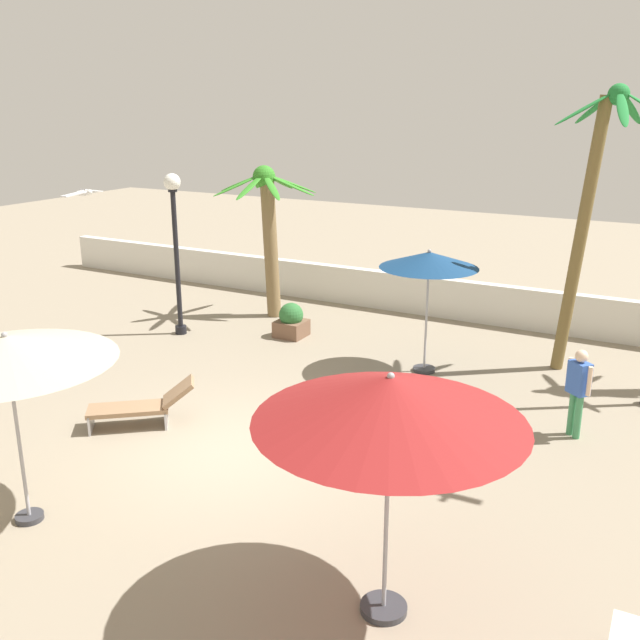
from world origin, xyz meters
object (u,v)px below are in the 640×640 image
palm_tree_1 (590,203)px  lamp_post_0 (175,231)px  patio_umbrella_2 (390,401)px  guest_0 (578,385)px  patio_umbrella_1 (6,350)px  lounge_chair_1 (142,406)px  seagull_1 (83,193)px  palm_tree_0 (268,221)px  patio_umbrella_0 (429,262)px  planter (291,321)px

palm_tree_1 → lamp_post_0: 9.33m
patio_umbrella_2 → guest_0: size_ratio=1.84×
lamp_post_0 → patio_umbrella_1: bearing=-65.5°
lounge_chair_1 → guest_0: (6.84, 3.23, 0.56)m
palm_tree_1 → seagull_1: 10.24m
lounge_chair_1 → palm_tree_1: bearing=46.0°
guest_0 → palm_tree_0: bearing=156.5°
patio_umbrella_0 → planter: patio_umbrella_0 is taller
patio_umbrella_2 → guest_0: (1.13, 5.63, -1.65)m
patio_umbrella_2 → lamp_post_0: size_ratio=0.74×
seagull_1 → palm_tree_0: bearing=77.7°
patio_umbrella_2 → palm_tree_1: (0.56, 8.90, 1.00)m
lamp_post_0 → guest_0: size_ratio=2.50×
patio_umbrella_0 → patio_umbrella_2: patio_umbrella_2 is taller
patio_umbrella_2 → lamp_post_0: 10.97m
patio_umbrella_1 → palm_tree_1: bearing=59.5°
patio_umbrella_0 → lamp_post_0: bearing=-176.1°
palm_tree_0 → guest_0: size_ratio=2.53×
patio_umbrella_2 → lounge_chair_1: size_ratio=1.61×
planter → palm_tree_0: bearing=137.8°
patio_umbrella_0 → guest_0: patio_umbrella_0 is taller
patio_umbrella_1 → patio_umbrella_2: patio_umbrella_2 is taller
patio_umbrella_0 → patio_umbrella_2: size_ratio=0.92×
palm_tree_1 → lounge_chair_1: palm_tree_1 is taller
patio_umbrella_1 → lounge_chair_1: bearing=102.0°
patio_umbrella_2 → lounge_chair_1: (-5.71, 2.40, -2.20)m
palm_tree_1 → planter: 7.32m
lounge_chair_1 → seagull_1: bearing=147.8°
patio_umbrella_2 → palm_tree_0: (-7.39, 9.35, -0.03)m
seagull_1 → planter: bearing=56.5°
palm_tree_0 → lamp_post_0: (-1.11, -2.42, 0.01)m
planter → guest_0: bearing=-18.8°
palm_tree_0 → lamp_post_0: bearing=-114.6°
patio_umbrella_1 → guest_0: size_ratio=1.77×
palm_tree_1 → seagull_1: palm_tree_1 is taller
patio_umbrella_1 → palm_tree_1: palm_tree_1 is taller
seagull_1 → planter: 5.76m
lamp_post_0 → seagull_1: 3.00m
lamp_post_0 → lounge_chair_1: size_ratio=2.18×
patio_umbrella_1 → planter: 8.98m
palm_tree_1 → lounge_chair_1: 9.58m
patio_umbrella_0 → palm_tree_0: 5.53m
palm_tree_0 → lamp_post_0: size_ratio=1.01×
palm_tree_1 → patio_umbrella_2: bearing=-93.6°
lamp_post_0 → guest_0: bearing=-7.6°
palm_tree_1 → planter: bearing=-172.5°
patio_umbrella_0 → lounge_chair_1: 6.38m
patio_umbrella_0 → patio_umbrella_1: bearing=-109.5°
palm_tree_1 → patio_umbrella_0: bearing=-150.9°
patio_umbrella_1 → patio_umbrella_0: bearing=70.5°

